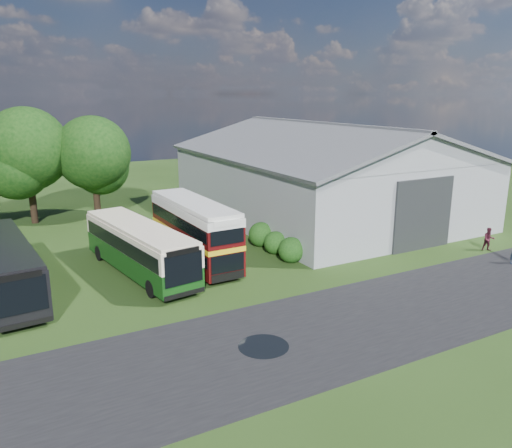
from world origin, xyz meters
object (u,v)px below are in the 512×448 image
storage_shed (321,168)px  bus_dark_single (5,267)px  bus_green_single (139,248)px  visitor_b (489,240)px  bus_maroon_double (194,232)px

storage_shed → bus_dark_single: bearing=-164.1°
bus_green_single → visitor_b: 23.47m
bus_green_single → bus_maroon_double: (3.69, 0.37, 0.41)m
bus_green_single → visitor_b: (22.36, -7.10, -0.79)m
bus_green_single → bus_maroon_double: size_ratio=1.19×
storage_shed → bus_green_single: (-18.58, -7.48, -2.56)m
storage_shed → bus_maroon_double: (-14.89, -7.12, -2.15)m
bus_dark_single → bus_green_single: bearing=-5.7°
storage_shed → bus_green_single: storage_shed is taller
storage_shed → bus_green_single: bearing=-158.1°
visitor_b → bus_dark_single: bearing=-161.6°
bus_green_single → bus_dark_single: bus_green_single is taller
storage_shed → visitor_b: (3.78, -14.58, -3.35)m
bus_maroon_double → bus_dark_single: size_ratio=0.86×
bus_maroon_double → bus_dark_single: (-10.92, -0.25, -0.42)m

